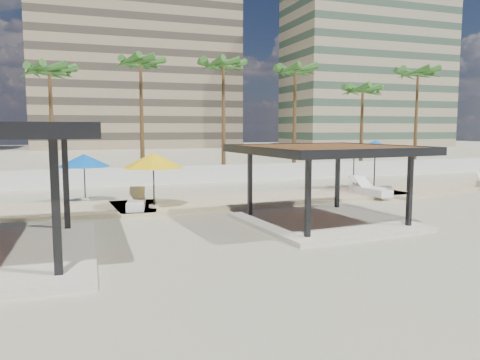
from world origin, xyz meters
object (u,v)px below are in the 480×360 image
object	(u,v)px
lounger_b	(367,189)
lounger_c	(373,191)
pavilion_central	(325,178)
lounger_a	(136,204)
umbrella_c	(354,150)

from	to	relation	value
lounger_b	lounger_c	size ratio (longest dim) A/B	1.00
pavilion_central	lounger_a	bearing A→B (deg)	137.48
lounger_b	lounger_c	distance (m)	0.82
lounger_a	lounger_b	size ratio (longest dim) A/B	0.97
umbrella_c	lounger_a	xyz separation A→B (m)	(-13.42, -3.18, -2.10)
pavilion_central	lounger_b	world-z (taller)	pavilion_central
lounger_a	lounger_c	world-z (taller)	lounger_c
lounger_a	lounger_b	distance (m)	12.83
lounger_c	pavilion_central	bearing A→B (deg)	126.84
umbrella_c	lounger_a	distance (m)	13.95
lounger_a	lounger_b	xyz separation A→B (m)	(12.80, 0.87, 0.01)
lounger_b	lounger_c	bearing A→B (deg)	160.04
pavilion_central	umbrella_c	world-z (taller)	pavilion_central
pavilion_central	umbrella_c	distance (m)	10.69
lounger_a	pavilion_central	bearing A→B (deg)	-117.14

